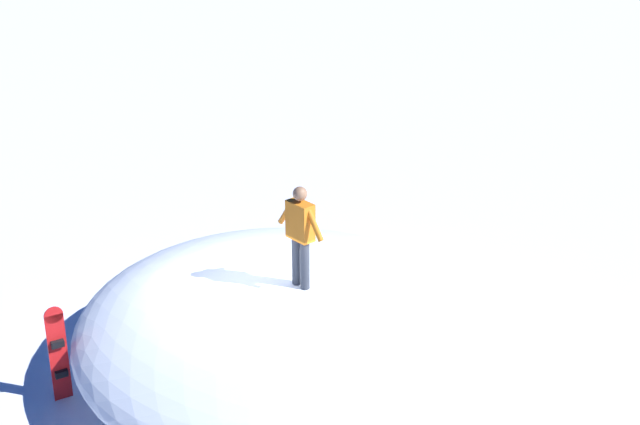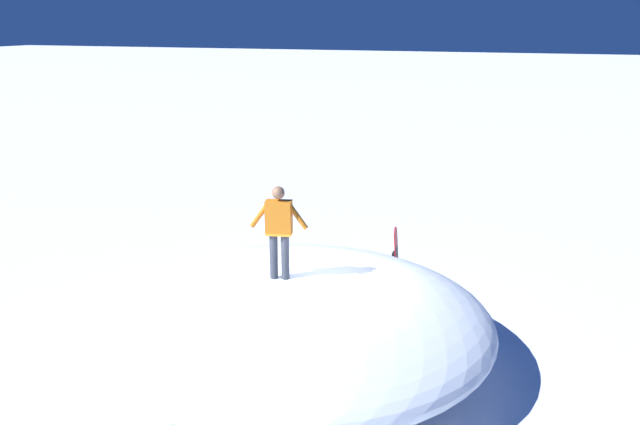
% 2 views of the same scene
% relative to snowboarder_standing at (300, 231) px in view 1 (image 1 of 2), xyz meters
% --- Properties ---
extents(ground, '(240.00, 240.00, 0.00)m').
position_rel_snowboarder_standing_xyz_m(ground, '(-0.62, 0.67, -2.60)').
color(ground, white).
extents(snow_mound, '(7.30, 7.64, 1.67)m').
position_rel_snowboarder_standing_xyz_m(snow_mound, '(-0.15, 0.21, -1.77)').
color(snow_mound, white).
rests_on(snow_mound, ground).
extents(snowboarder_standing, '(0.31, 0.99, 1.63)m').
position_rel_snowboarder_standing_xyz_m(snowboarder_standing, '(0.00, 0.00, 0.00)').
color(snowboarder_standing, '#333842').
rests_on(snowboarder_standing, snow_mound).
extents(snowboard_primary_upright, '(0.29, 0.17, 1.68)m').
position_rel_snowboarder_standing_xyz_m(snowboard_primary_upright, '(-3.48, 1.24, -1.73)').
color(snowboard_primary_upright, red).
rests_on(snowboard_primary_upright, ground).
extents(backpack_near, '(0.62, 0.48, 0.41)m').
position_rel_snowboarder_standing_xyz_m(backpack_near, '(1.63, 4.10, -2.39)').
color(backpack_near, black).
rests_on(backpack_near, ground).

